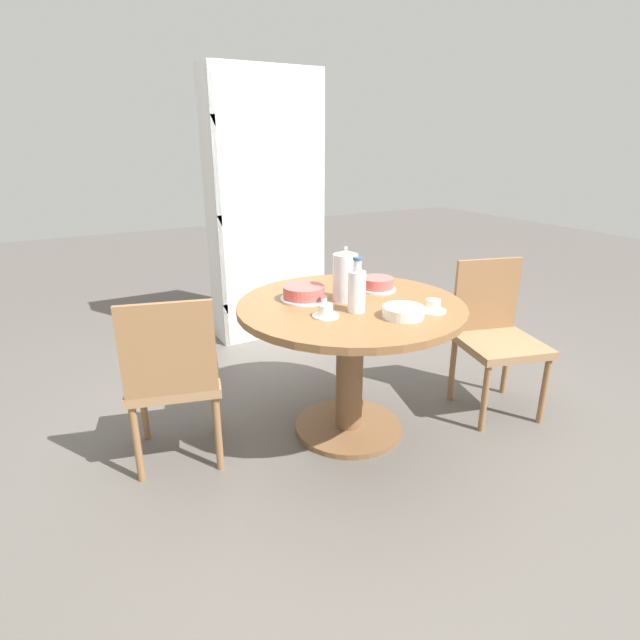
{
  "coord_description": "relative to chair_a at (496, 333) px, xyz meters",
  "views": [
    {
      "loc": [
        -1.29,
        -1.98,
        1.49
      ],
      "look_at": [
        0.0,
        0.32,
        0.53
      ],
      "focal_mm": 28.0,
      "sensor_mm": 36.0,
      "label": 1
    }
  ],
  "objects": [
    {
      "name": "ground_plane",
      "position": [
        -0.86,
        0.18,
        -0.46
      ],
      "size": [
        14.0,
        14.0,
        0.0
      ],
      "primitive_type": "plane",
      "color": "#56514C"
    },
    {
      "name": "dining_table",
      "position": [
        -0.86,
        0.18,
        0.08
      ],
      "size": [
        1.13,
        1.13,
        0.72
      ],
      "color": "brown",
      "rests_on": "ground_plane"
    },
    {
      "name": "chair_a",
      "position": [
        0.0,
        0.0,
        0.0
      ],
      "size": [
        0.52,
        0.52,
        0.85
      ],
      "rotation": [
        0.0,
        0.0,
        6.01
      ],
      "color": "olive",
      "rests_on": "ground_plane"
    },
    {
      "name": "chair_b",
      "position": [
        -1.72,
        0.35,
        0.0
      ],
      "size": [
        0.52,
        0.52,
        0.85
      ],
      "rotation": [
        0.0,
        0.0,
        9.16
      ],
      "color": "olive",
      "rests_on": "ground_plane"
    },
    {
      "name": "bookshelf",
      "position": [
        -0.61,
        1.73,
        0.54
      ],
      "size": [
        0.86,
        0.28,
        1.97
      ],
      "rotation": [
        0.0,
        0.0,
        3.14
      ],
      "color": "silver",
      "rests_on": "ground_plane"
    },
    {
      "name": "coffee_pot",
      "position": [
        -0.86,
        0.24,
        0.39
      ],
      "size": [
        0.12,
        0.12,
        0.27
      ],
      "color": "silver",
      "rests_on": "dining_table"
    },
    {
      "name": "water_bottle",
      "position": [
        -0.91,
        0.06,
        0.37
      ],
      "size": [
        0.08,
        0.08,
        0.26
      ],
      "color": "silver",
      "rests_on": "dining_table"
    },
    {
      "name": "cake_main",
      "position": [
        -1.04,
        0.34,
        0.3
      ],
      "size": [
        0.24,
        0.24,
        0.07
      ],
      "color": "silver",
      "rests_on": "dining_table"
    },
    {
      "name": "cake_second",
      "position": [
        -0.61,
        0.31,
        0.3
      ],
      "size": [
        0.2,
        0.2,
        0.07
      ],
      "color": "silver",
      "rests_on": "dining_table"
    },
    {
      "name": "cup_a",
      "position": [
        -0.59,
        -0.12,
        0.29
      ],
      "size": [
        0.12,
        0.12,
        0.06
      ],
      "color": "white",
      "rests_on": "dining_table"
    },
    {
      "name": "cup_b",
      "position": [
        -1.07,
        0.07,
        0.29
      ],
      "size": [
        0.12,
        0.12,
        0.06
      ],
      "color": "white",
      "rests_on": "dining_table"
    },
    {
      "name": "plate_stack",
      "position": [
        -0.76,
        -0.11,
        0.29
      ],
      "size": [
        0.19,
        0.19,
        0.05
      ],
      "color": "white",
      "rests_on": "dining_table"
    }
  ]
}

